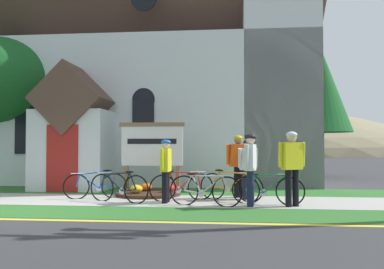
# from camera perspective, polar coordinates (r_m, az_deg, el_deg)

# --- Properties ---
(ground) EXTENTS (140.00, 140.00, 0.00)m
(ground) POSITION_cam_1_polar(r_m,az_deg,el_deg) (13.31, -15.29, -7.81)
(ground) COLOR #333335
(sidewalk_slab) EXTENTS (32.00, 2.20, 0.01)m
(sidewalk_slab) POSITION_cam_1_polar(r_m,az_deg,el_deg) (10.75, -10.78, -9.31)
(sidewalk_slab) COLOR #A8A59E
(sidewalk_slab) RESTS_ON ground
(grass_verge) EXTENTS (32.00, 1.60, 0.01)m
(grass_verge) POSITION_cam_1_polar(r_m,az_deg,el_deg) (8.96, -14.25, -10.87)
(grass_verge) COLOR #2D6628
(grass_verge) RESTS_ON ground
(church_lawn) EXTENTS (24.00, 2.01, 0.01)m
(church_lawn) POSITION_cam_1_polar(r_m,az_deg,el_deg) (12.77, -8.11, -8.10)
(church_lawn) COLOR #2D6628
(church_lawn) RESTS_ON ground
(curb_paint_stripe) EXTENTS (28.00, 0.16, 0.01)m
(curb_paint_stripe) POSITION_cam_1_polar(r_m,az_deg,el_deg) (8.09, -16.58, -11.88)
(curb_paint_stripe) COLOR yellow
(curb_paint_stripe) RESTS_ON ground
(church_building) EXTENTS (12.70, 10.08, 13.30)m
(church_building) POSITION_cam_1_polar(r_m,az_deg,el_deg) (17.70, -3.11, 9.40)
(church_building) COLOR silver
(church_building) RESTS_ON ground
(church_sign) EXTENTS (2.01, 0.19, 2.15)m
(church_sign) POSITION_cam_1_polar(r_m,az_deg,el_deg) (12.05, -5.82, -1.78)
(church_sign) COLOR #7F6047
(church_sign) RESTS_ON ground
(flower_bed) EXTENTS (1.88, 1.88, 0.34)m
(flower_bed) POSITION_cam_1_polar(r_m,az_deg,el_deg) (11.59, -6.32, -8.37)
(flower_bed) COLOR #382319
(flower_bed) RESTS_ON ground
(bicycle_green) EXTENTS (1.69, 0.60, 0.83)m
(bicycle_green) POSITION_cam_1_polar(r_m,az_deg,el_deg) (10.28, -10.57, -7.57)
(bicycle_green) COLOR black
(bicycle_green) RESTS_ON ground
(bicycle_orange) EXTENTS (1.62, 0.63, 0.81)m
(bicycle_orange) POSITION_cam_1_polar(r_m,az_deg,el_deg) (11.13, -13.81, -7.16)
(bicycle_orange) COLOR black
(bicycle_orange) RESTS_ON ground
(bicycle_red) EXTENTS (1.77, 0.28, 0.78)m
(bicycle_red) POSITION_cam_1_polar(r_m,az_deg,el_deg) (9.91, 10.91, -7.87)
(bicycle_red) COLOR black
(bicycle_red) RESTS_ON ground
(bicycle_white) EXTENTS (1.63, 0.69, 0.83)m
(bicycle_white) POSITION_cam_1_polar(r_m,az_deg,el_deg) (10.40, -1.53, -7.56)
(bicycle_white) COLOR black
(bicycle_white) RESTS_ON ground
(bicycle_black) EXTENTS (1.66, 0.73, 0.83)m
(bicycle_black) POSITION_cam_1_polar(r_m,az_deg,el_deg) (10.44, 5.61, -7.50)
(bicycle_black) COLOR black
(bicycle_black) RESTS_ON ground
(bicycle_silver) EXTENTS (1.78, 0.40, 0.80)m
(bicycle_silver) POSITION_cam_1_polar(r_m,az_deg,el_deg) (9.51, 1.89, -8.08)
(bicycle_silver) COLOR black
(bicycle_silver) RESTS_ON ground
(cyclist_in_blue_jersey) EXTENTS (0.32, 0.70, 1.73)m
(cyclist_in_blue_jersey) POSITION_cam_1_polar(r_m,az_deg,el_deg) (9.47, 8.50, -4.19)
(cyclist_in_blue_jersey) COLOR #191E38
(cyclist_in_blue_jersey) RESTS_ON ground
(cyclist_in_orange_jersey) EXTENTS (0.65, 0.42, 1.79)m
(cyclist_in_orange_jersey) POSITION_cam_1_polar(r_m,az_deg,el_deg) (9.62, 14.31, -3.88)
(cyclist_in_orange_jersey) COLOR black
(cyclist_in_orange_jersey) RESTS_ON ground
(cyclist_in_white_jersey) EXTENTS (0.27, 0.67, 1.60)m
(cyclist_in_white_jersey) POSITION_cam_1_polar(r_m,az_deg,el_deg) (9.96, -3.83, -4.62)
(cyclist_in_white_jersey) COLOR black
(cyclist_in_white_jersey) RESTS_ON ground
(cyclist_in_red_jersey) EXTENTS (0.53, 0.55, 1.61)m
(cyclist_in_red_jersey) POSITION_cam_1_polar(r_m,az_deg,el_deg) (10.68, 8.11, -4.36)
(cyclist_in_red_jersey) COLOR #191E38
(cyclist_in_red_jersey) RESTS_ON ground
(cyclist_in_green_jersey) EXTENTS (0.66, 0.38, 1.74)m
(cyclist_in_green_jersey) POSITION_cam_1_polar(r_m,az_deg,el_deg) (11.02, 6.74, -3.81)
(cyclist_in_green_jersey) COLOR black
(cyclist_in_green_jersey) RESTS_ON ground
(roadside_conifer) EXTENTS (2.88, 2.88, 6.13)m
(roadside_conifer) POSITION_cam_1_polar(r_m,az_deg,el_deg) (19.47, 18.17, 6.25)
(roadside_conifer) COLOR #3D2D1E
(roadside_conifer) RESTS_ON ground
(yard_deciduous_tree) EXTENTS (4.27, 4.27, 5.54)m
(yard_deciduous_tree) POSITION_cam_1_polar(r_m,az_deg,el_deg) (16.67, -25.48, 6.72)
(yard_deciduous_tree) COLOR #3D2D1E
(yard_deciduous_tree) RESTS_ON ground
(distant_hill) EXTENTS (91.52, 47.91, 17.26)m
(distant_hill) POSITION_cam_1_polar(r_m,az_deg,el_deg) (67.10, -7.20, -2.80)
(distant_hill) COLOR #847A5B
(distant_hill) RESTS_ON ground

